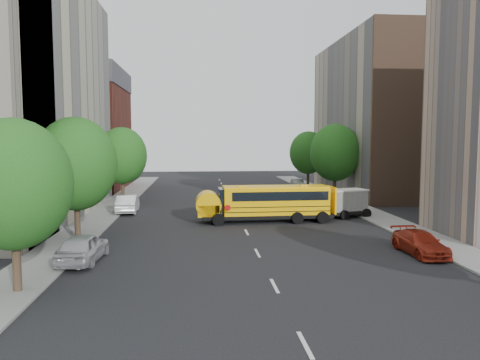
{
  "coord_description": "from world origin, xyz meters",
  "views": [
    {
      "loc": [
        -3.34,
        -34.07,
        6.53
      ],
      "look_at": [
        -0.11,
        2.0,
        3.33
      ],
      "focal_mm": 35.0,
      "sensor_mm": 36.0,
      "label": 1
    }
  ],
  "objects": [
    {
      "name": "sidewalk_left",
      "position": [
        -11.5,
        5.0,
        0.06
      ],
      "size": [
        3.0,
        80.0,
        0.12
      ],
      "primitive_type": "cube",
      "color": "slate",
      "rests_on": "ground"
    },
    {
      "name": "street_tree_2",
      "position": [
        -11.0,
        14.0,
        4.83
      ],
      "size": [
        4.99,
        4.99,
        7.71
      ],
      "color": "#38281C",
      "rests_on": "ground"
    },
    {
      "name": "building_left_cream",
      "position": [
        -18.0,
        6.0,
        10.0
      ],
      "size": [
        10.0,
        26.0,
        20.0
      ],
      "primitive_type": "cube",
      "color": "#BBB797",
      "rests_on": "ground"
    },
    {
      "name": "parked_car_5",
      "position": [
        9.6,
        25.75,
        0.65
      ],
      "size": [
        1.52,
        4.02,
        1.31
      ],
      "primitive_type": "imported",
      "rotation": [
        0.0,
        0.0,
        -0.03
      ],
      "color": "gray",
      "rests_on": "ground"
    },
    {
      "name": "street_tree_4",
      "position": [
        11.0,
        14.0,
        5.08
      ],
      "size": [
        5.25,
        5.25,
        8.1
      ],
      "color": "#38281C",
      "rests_on": "ground"
    },
    {
      "name": "parked_car_3",
      "position": [
        9.15,
        -9.06,
        0.65
      ],
      "size": [
        1.98,
        4.54,
        1.3
      ],
      "primitive_type": "imported",
      "rotation": [
        0.0,
        0.0,
        0.04
      ],
      "color": "maroon",
      "rests_on": "ground"
    },
    {
      "name": "school_bus",
      "position": [
        1.9,
        2.03,
        1.62
      ],
      "size": [
        10.35,
        2.83,
        2.9
      ],
      "rotation": [
        0.0,
        0.0,
        0.03
      ],
      "color": "black",
      "rests_on": "ground"
    },
    {
      "name": "safari_truck",
      "position": [
        7.99,
        3.31,
        1.24
      ],
      "size": [
        5.77,
        3.43,
        2.33
      ],
      "rotation": [
        0.0,
        0.0,
        0.3
      ],
      "color": "black",
      "rests_on": "ground"
    },
    {
      "name": "street_tree_0",
      "position": [
        -11.0,
        -14.0,
        4.64
      ],
      "size": [
        4.8,
        4.8,
        7.41
      ],
      "color": "#38281C",
      "rests_on": "ground"
    },
    {
      "name": "street_tree_5",
      "position": [
        11.0,
        26.0,
        4.7
      ],
      "size": [
        4.86,
        4.86,
        7.51
      ],
      "color": "#38281C",
      "rests_on": "ground"
    },
    {
      "name": "tower_crane",
      "position": [
        30.25,
        28.0,
        24.48
      ],
      "size": [
        28.5,
        1.2,
        35.75
      ],
      "color": "yellow",
      "rests_on": "ground"
    },
    {
      "name": "building_right_far",
      "position": [
        18.0,
        20.0,
        9.0
      ],
      "size": [
        10.0,
        22.0,
        18.0
      ],
      "primitive_type": "cube",
      "color": "tan",
      "rests_on": "ground"
    },
    {
      "name": "street_tree_1",
      "position": [
        -11.0,
        -4.0,
        4.95
      ],
      "size": [
        5.12,
        5.12,
        7.9
      ],
      "color": "#38281C",
      "rests_on": "ground"
    },
    {
      "name": "parked_car_4",
      "position": [
        9.6,
        10.14,
        0.72
      ],
      "size": [
        1.76,
        4.23,
        1.43
      ],
      "primitive_type": "imported",
      "rotation": [
        0.0,
        0.0,
        0.02
      ],
      "color": "#323156",
      "rests_on": "ground"
    },
    {
      "name": "lane_markings",
      "position": [
        0.0,
        10.0,
        0.01
      ],
      "size": [
        0.15,
        64.0,
        0.01
      ],
      "primitive_type": "cube",
      "color": "silver",
      "rests_on": "ground"
    },
    {
      "name": "building_left_redbrick",
      "position": [
        -18.0,
        28.0,
        6.5
      ],
      "size": [
        10.0,
        15.0,
        13.0
      ],
      "primitive_type": "cube",
      "color": "maroon",
      "rests_on": "ground"
    },
    {
      "name": "ground",
      "position": [
        0.0,
        0.0,
        0.0
      ],
      "size": [
        120.0,
        120.0,
        0.0
      ],
      "primitive_type": "plane",
      "color": "black",
      "rests_on": "ground"
    },
    {
      "name": "parked_car_0",
      "position": [
        -9.46,
        -9.1,
        0.79
      ],
      "size": [
        2.19,
        4.76,
        1.58
      ],
      "primitive_type": "imported",
      "rotation": [
        0.0,
        0.0,
        3.07
      ],
      "color": "#ACABB2",
      "rests_on": "ground"
    },
    {
      "name": "building_right_sidewall",
      "position": [
        18.0,
        9.0,
        9.0
      ],
      "size": [
        10.1,
        0.3,
        18.0
      ],
      "primitive_type": "cube",
      "color": "brown",
      "rests_on": "ground"
    },
    {
      "name": "parked_car_1",
      "position": [
        -9.6,
        7.74,
        0.79
      ],
      "size": [
        1.88,
        4.87,
        1.58
      ],
      "primitive_type": "imported",
      "rotation": [
        0.0,
        0.0,
        3.18
      ],
      "color": "white",
      "rests_on": "ground"
    },
    {
      "name": "sidewalk_right",
      "position": [
        11.5,
        5.0,
        0.06
      ],
      "size": [
        3.0,
        80.0,
        0.12
      ],
      "primitive_type": "cube",
      "color": "slate",
      "rests_on": "ground"
    }
  ]
}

